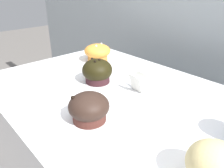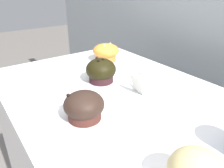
# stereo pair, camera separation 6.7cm
# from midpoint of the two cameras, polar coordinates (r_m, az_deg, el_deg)

# --- Properties ---
(wall_back) EXTENTS (3.20, 0.10, 1.80)m
(wall_back) POSITION_cam_midpoint_polar(r_m,az_deg,el_deg) (1.16, 22.94, 4.71)
(wall_back) COLOR #A8B2B7
(wall_back) RESTS_ON ground
(muffin_front_center) EXTENTS (0.10, 0.10, 0.09)m
(muffin_front_center) POSITION_cam_midpoint_polar(r_m,az_deg,el_deg) (0.43, 20.86, -19.83)
(muffin_front_center) COLOR white
(muffin_front_center) RESTS_ON display_counter
(muffin_back_left) EXTENTS (0.12, 0.12, 0.08)m
(muffin_back_left) POSITION_cam_midpoint_polar(r_m,az_deg,el_deg) (0.99, -5.77, 8.19)
(muffin_back_left) COLOR #C17833
(muffin_back_left) RESTS_ON display_counter
(muffin_back_right) EXTENTS (0.11, 0.11, 0.09)m
(muffin_back_right) POSITION_cam_midpoint_polar(r_m,az_deg,el_deg) (0.78, -6.33, 3.18)
(muffin_back_right) COLOR #34191D
(muffin_back_right) RESTS_ON display_counter
(muffin_front_left) EXTENTS (0.11, 0.11, 0.08)m
(muffin_front_left) POSITION_cam_midpoint_polar(r_m,az_deg,el_deg) (0.57, -9.41, -6.32)
(muffin_front_left) COLOR #49241E
(muffin_front_left) RESTS_ON display_counter
(price_card) EXTENTS (0.05, 0.05, 0.06)m
(price_card) POSITION_cam_midpoint_polar(r_m,az_deg,el_deg) (0.71, 4.19, 0.30)
(price_card) COLOR white
(price_card) RESTS_ON display_counter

